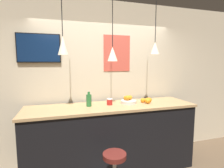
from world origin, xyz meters
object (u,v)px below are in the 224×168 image
(juice_bottle, at_px, (89,100))
(mounted_tv, at_px, (39,48))
(spread_jar, at_px, (110,102))
(fruit_bowl, at_px, (128,101))

(juice_bottle, bearing_deg, mounted_tv, 152.82)
(mounted_tv, bearing_deg, juice_bottle, -27.18)
(juice_bottle, height_order, spread_jar, juice_bottle)
(fruit_bowl, height_order, mounted_tv, mounted_tv)
(spread_jar, relative_size, mounted_tv, 0.15)
(fruit_bowl, distance_m, juice_bottle, 0.68)
(fruit_bowl, height_order, juice_bottle, juice_bottle)
(fruit_bowl, relative_size, spread_jar, 2.58)
(juice_bottle, distance_m, spread_jar, 0.35)
(juice_bottle, distance_m, mounted_tv, 1.17)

